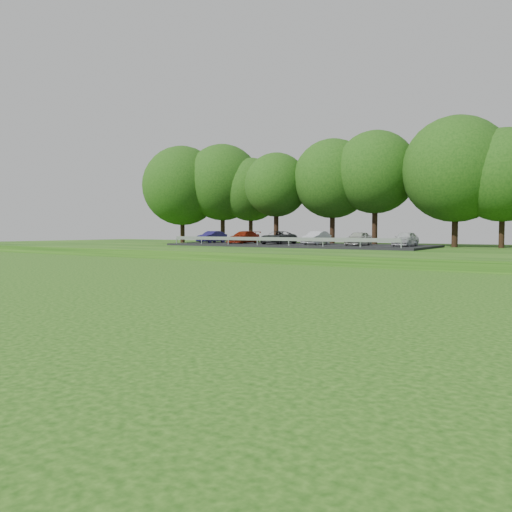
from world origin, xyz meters
The scene contains 1 object.
parking_lot centered at (-24.23, 32.82, 1.06)m, with size 24.00×9.00×1.38m.
Camera 1 is at (-1.62, -7.09, 2.09)m, focal length 35.00 mm.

